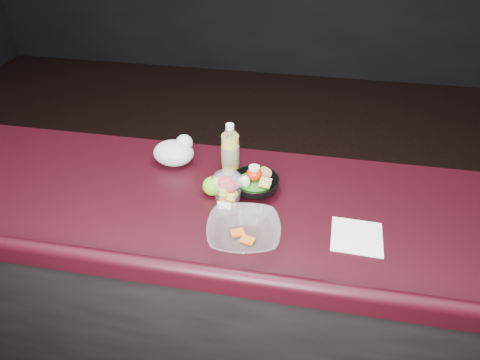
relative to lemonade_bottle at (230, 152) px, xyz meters
name	(u,v)px	position (x,y,z in m)	size (l,w,h in m)	color
counter	(212,291)	(-0.05, -0.18, -0.59)	(4.06, 0.71, 1.02)	black
lemonade_bottle	(230,152)	(0.00, 0.00, 0.00)	(0.07, 0.07, 0.21)	gold
fruit_cup	(228,190)	(0.03, -0.22, -0.01)	(0.10, 0.10, 0.15)	white
green_apple	(213,186)	(-0.03, -0.15, -0.05)	(0.07, 0.07, 0.08)	#4A9210
plastic_bag	(175,152)	(-0.23, 0.02, -0.03)	(0.16, 0.13, 0.12)	silver
snack_bowl	(254,184)	(0.11, -0.11, -0.05)	(0.21, 0.21, 0.10)	black
takeout_bowl	(244,232)	(0.12, -0.36, -0.06)	(0.27, 0.27, 0.06)	silver
paper_napkin	(357,237)	(0.47, -0.29, -0.08)	(0.16, 0.16, 0.00)	white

